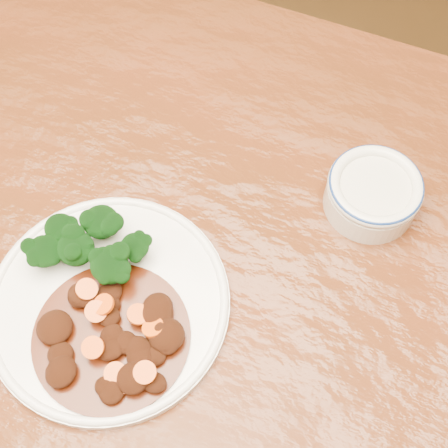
% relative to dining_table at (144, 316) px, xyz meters
% --- Properties ---
extents(ground, '(4.00, 4.00, 0.00)m').
position_rel_dining_table_xyz_m(ground, '(0.00, 0.00, -0.67)').
color(ground, '#432910').
rests_on(ground, ground).
extents(dining_table, '(1.55, 0.99, 0.75)m').
position_rel_dining_table_xyz_m(dining_table, '(0.00, 0.00, 0.00)').
color(dining_table, '#56230F').
rests_on(dining_table, ground).
extents(dinner_plate, '(0.25, 0.25, 0.02)m').
position_rel_dining_table_xyz_m(dinner_plate, '(-0.02, -0.03, 0.09)').
color(dinner_plate, white).
rests_on(dinner_plate, dining_table).
extents(broccoli_florets, '(0.12, 0.09, 0.04)m').
position_rel_dining_table_xyz_m(broccoli_florets, '(-0.05, 0.02, 0.12)').
color(broccoli_florets, '#608645').
rests_on(broccoli_florets, dinner_plate).
extents(mince_stew, '(0.16, 0.16, 0.03)m').
position_rel_dining_table_xyz_m(mince_stew, '(0.01, -0.06, 0.10)').
color(mince_stew, '#451107').
rests_on(mince_stew, dinner_plate).
extents(dip_bowl, '(0.10, 0.10, 0.05)m').
position_rel_dining_table_xyz_m(dip_bowl, '(0.21, 0.18, 0.11)').
color(dip_bowl, beige).
rests_on(dip_bowl, dining_table).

